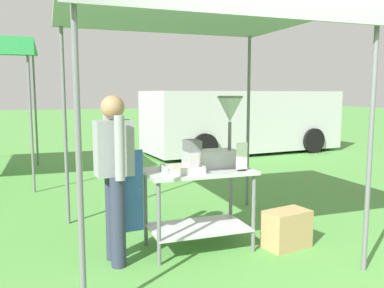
# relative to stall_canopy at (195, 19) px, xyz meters

# --- Properties ---
(ground_plane) EXTENTS (70.00, 70.00, 0.00)m
(ground_plane) POSITION_rel_stall_canopy_xyz_m (0.28, 4.86, -2.38)
(ground_plane) COLOR #519342
(stall_canopy) EXTENTS (2.71, 2.54, 2.47)m
(stall_canopy) POSITION_rel_stall_canopy_xyz_m (0.00, 0.00, 0.00)
(stall_canopy) COLOR slate
(stall_canopy) RESTS_ON ground
(donut_cart) EXTENTS (1.10, 0.65, 0.85)m
(donut_cart) POSITION_rel_stall_canopy_xyz_m (0.00, -0.10, -1.77)
(donut_cart) COLOR #B7B7BC
(donut_cart) RESTS_ON ground
(donut_tray) EXTENTS (0.39, 0.30, 0.07)m
(donut_tray) POSITION_rel_stall_canopy_xyz_m (-0.20, -0.21, -1.51)
(donut_tray) COLOR #B7B7BC
(donut_tray) RESTS_ON donut_cart
(donut_fryer) EXTENTS (0.64, 0.28, 0.75)m
(donut_fryer) POSITION_rel_stall_canopy_xyz_m (0.24, -0.01, -1.23)
(donut_fryer) COLOR #B7B7BC
(donut_fryer) RESTS_ON donut_cart
(menu_sign) EXTENTS (0.13, 0.05, 0.29)m
(menu_sign) POSITION_rel_stall_canopy_xyz_m (0.39, -0.31, -1.41)
(menu_sign) COLOR black
(menu_sign) RESTS_ON donut_cart
(vendor) EXTENTS (0.46, 0.54, 1.61)m
(vendor) POSITION_rel_stall_canopy_xyz_m (-0.87, -0.17, -1.47)
(vendor) COLOR #2D3347
(vendor) RESTS_ON ground
(supply_crate) EXTENTS (0.53, 0.38, 0.40)m
(supply_crate) POSITION_rel_stall_canopy_xyz_m (0.89, -0.39, -2.18)
(supply_crate) COLOR tan
(supply_crate) RESTS_ON ground
(van_silver) EXTENTS (5.57, 2.47, 1.69)m
(van_silver) POSITION_rel_stall_canopy_xyz_m (3.63, 6.11, -1.50)
(van_silver) COLOR #BCBCC1
(van_silver) RESTS_ON ground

